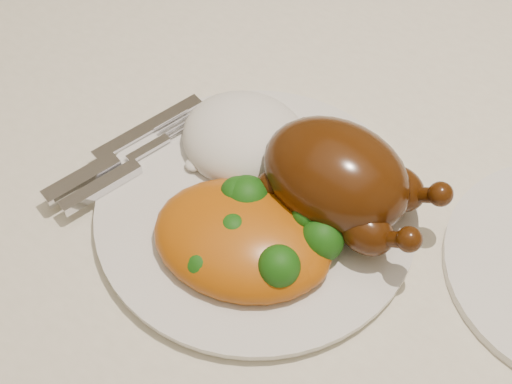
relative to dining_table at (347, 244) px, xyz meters
The scene contains 7 objects.
dining_table is the anchor object (origin of this frame).
tablecloth 0.07m from the dining_table, ahead, with size 1.73×1.03×0.18m.
dinner_plate 0.15m from the dining_table, 119.12° to the right, with size 0.27×0.27×0.01m, color silver.
roast_chicken 0.16m from the dining_table, 85.21° to the right, with size 0.16×0.10×0.08m.
rice_mound 0.16m from the dining_table, 156.94° to the right, with size 0.13×0.12×0.06m.
mac_and_cheese 0.17m from the dining_table, 101.26° to the right, with size 0.18×0.16×0.06m.
cutlery 0.25m from the dining_table, 141.50° to the right, with size 0.05×0.17×0.01m.
Camera 1 is at (0.18, -0.35, 1.27)m, focal length 50.00 mm.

